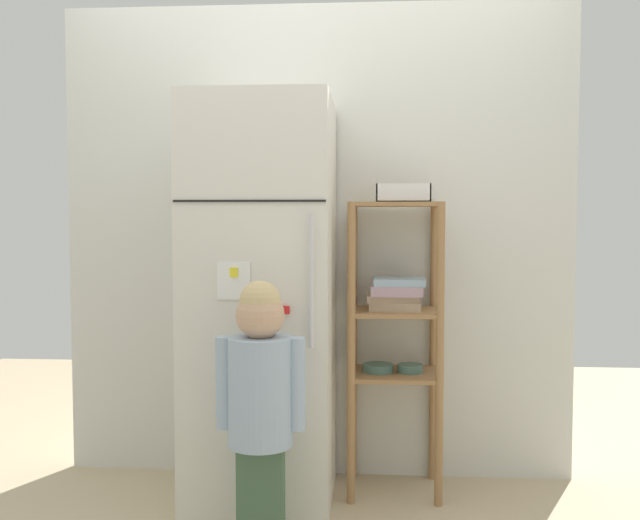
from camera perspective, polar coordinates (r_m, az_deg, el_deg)
The scene contains 6 objects.
ground_plane at distance 3.31m, azimuth -0.79°, elevation -18.75°, with size 6.00×6.00×0.00m, color tan.
kitchen_wall_back at distance 3.45m, azimuth -0.27°, elevation 1.41°, with size 2.44×0.03×2.26m, color silver.
refrigerator at distance 3.14m, azimuth -4.62°, elevation -3.38°, with size 0.61×0.69×1.76m.
child_standing at distance 2.66m, azimuth -4.76°, elevation -10.33°, with size 0.33×0.24×1.02m.
pantry_shelf_unit at distance 3.26m, azimuth 5.97°, elevation -4.46°, with size 0.42×0.36×1.32m.
fruit_bin at distance 3.22m, azimuth 6.80°, elevation 5.20°, with size 0.24×0.17×0.08m.
Camera 1 is at (0.27, -3.06, 1.25)m, focal length 40.15 mm.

